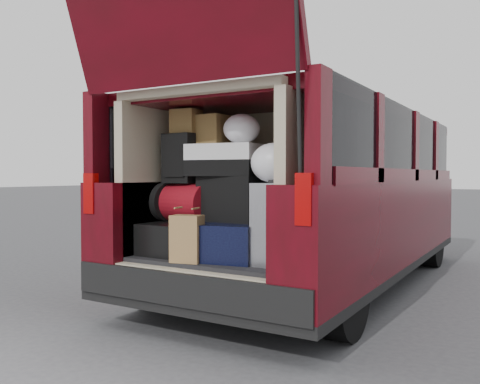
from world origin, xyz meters
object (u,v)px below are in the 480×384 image
Objects in this scene: twotone_duffel at (224,160)px; red_duffel at (187,203)px; black_hardshell at (182,238)px; kraft_bag at (187,239)px; silver_roller at (277,224)px; backpack at (181,158)px; black_soft_case at (232,199)px; navy_hardshell at (231,240)px.

red_duffel is at bearing 172.48° from twotone_duffel.
kraft_bag is (0.28, -0.31, 0.04)m from black_hardshell.
red_duffel is (-0.26, 0.35, 0.23)m from kraft_bag.
silver_roller is at bearing -1.76° from black_hardshell.
backpack is at bearing -136.57° from red_duffel.
black_hardshell is 1.56× the size of backpack.
silver_roller is 0.84m from red_duffel.
black_hardshell is 0.70m from twotone_duffel.
red_duffel is at bearing 173.43° from silver_roller.
silver_roller is 1.05× the size of twotone_duffel.
silver_roller is 1.19× the size of red_duffel.
kraft_bag is 0.62× the size of twotone_duffel.
red_duffel is 1.00× the size of black_soft_case.
backpack is at bearing -172.32° from black_soft_case.
silver_roller is 0.98m from backpack.
black_soft_case reaches higher than red_duffel.
black_soft_case is (0.15, 0.36, 0.27)m from kraft_bag.
kraft_bag is 0.72m from backpack.
red_duffel is 0.88× the size of twotone_duffel.
black_soft_case is 0.88× the size of twotone_duffel.
black_soft_case is (0.43, 0.05, 0.31)m from black_hardshell.
backpack reaches higher than black_hardshell.
navy_hardshell is 0.50m from red_duffel.
backpack is at bearing 136.47° from black_hardshell.
red_duffel reaches higher than kraft_bag.
black_soft_case reaches higher than silver_roller.
twotone_duffel is at bearing 147.90° from navy_hardshell.
backpack is 0.39m from twotone_duffel.
kraft_bag is at bearing -42.15° from red_duffel.
silver_roller is 1.69× the size of kraft_bag.
twotone_duffel reaches higher than kraft_bag.
black_hardshell is at bearing 176.19° from silver_roller.
black_hardshell is at bearing 120.76° from kraft_bag.
black_hardshell is 0.87m from silver_roller.
silver_roller is at bearing -0.63° from backpack.
silver_roller is 1.19× the size of black_soft_case.
red_duffel is (-0.83, 0.09, 0.11)m from silver_roller.
navy_hardshell is at bearing 1.35° from black_hardshell.
silver_roller reaches higher than navy_hardshell.
silver_roller is at bearing 12.31° from kraft_bag.
black_hardshell is 0.45m from navy_hardshell.
red_duffel is at bearing -175.22° from black_soft_case.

